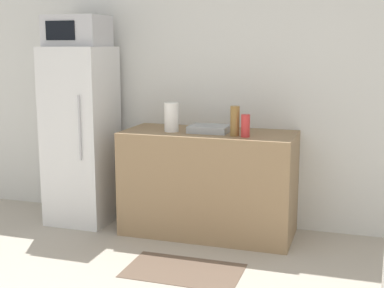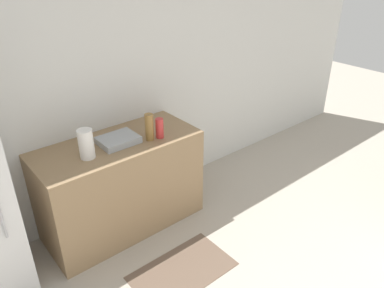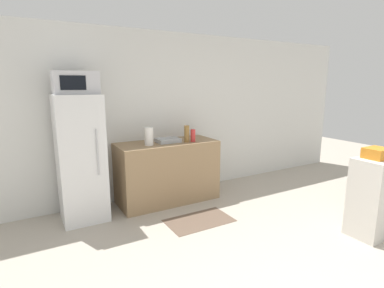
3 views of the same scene
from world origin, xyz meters
name	(u,v)px [view 2 (image 2 of 3)]	position (x,y,z in m)	size (l,w,h in m)	color
wall_back	(101,92)	(0.00, 3.33, 1.30)	(8.00, 0.06, 2.60)	silver
counter	(121,185)	(-0.08, 2.97, 0.47)	(1.52, 0.67, 0.93)	#937551
sink_basin	(118,140)	(-0.07, 2.95, 0.96)	(0.34, 0.27, 0.06)	#9EA3A8
bottle_tall	(149,127)	(0.19, 2.82, 1.06)	(0.08, 0.08, 0.25)	olive
bottle_short	(160,128)	(0.28, 2.80, 1.03)	(0.07, 0.07, 0.19)	red
paper_towel_roll	(86,144)	(-0.40, 2.88, 1.06)	(0.13, 0.13, 0.26)	white
kitchen_rug	(182,270)	(-0.02, 2.09, 0.00)	(0.88, 0.52, 0.01)	brown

